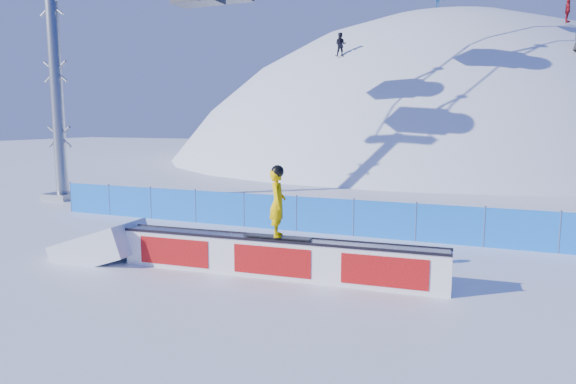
% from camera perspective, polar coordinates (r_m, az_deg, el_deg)
% --- Properties ---
extents(ground, '(160.00, 160.00, 0.00)m').
position_cam_1_polar(ground, '(13.22, -2.04, -8.56)').
color(ground, white).
rests_on(ground, ground).
extents(snow_hill, '(64.00, 64.00, 64.00)m').
position_cam_1_polar(snow_hill, '(58.05, 15.73, -14.36)').
color(snow_hill, white).
rests_on(snow_hill, ground).
extents(safety_fence, '(22.05, 0.05, 1.30)m').
position_cam_1_polar(safety_fence, '(17.18, 4.07, -2.65)').
color(safety_fence, '#1374F3').
rests_on(safety_fence, ground).
extents(rail_box, '(8.16, 1.02, 0.98)m').
position_cam_1_polar(rail_box, '(12.48, -1.41, -7.27)').
color(rail_box, white).
rests_on(rail_box, ground).
extents(snow_ramp, '(2.47, 1.63, 1.49)m').
position_cam_1_polar(snow_ramp, '(15.08, -20.00, -6.97)').
color(snow_ramp, white).
rests_on(snow_ramp, ground).
extents(snowboarder, '(1.68, 0.69, 1.74)m').
position_cam_1_polar(snowboarder, '(12.17, -1.16, -1.14)').
color(snowboarder, black).
rests_on(snowboarder, rail_box).
extents(distant_skiers, '(15.91, 12.19, 7.00)m').
position_cam_1_polar(distant_skiers, '(42.49, 19.07, 17.73)').
color(distant_skiers, black).
rests_on(distant_skiers, ground).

